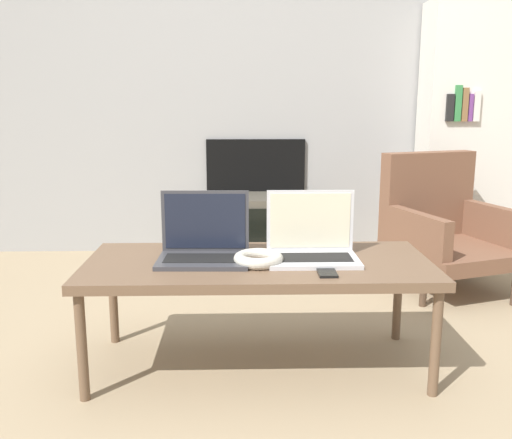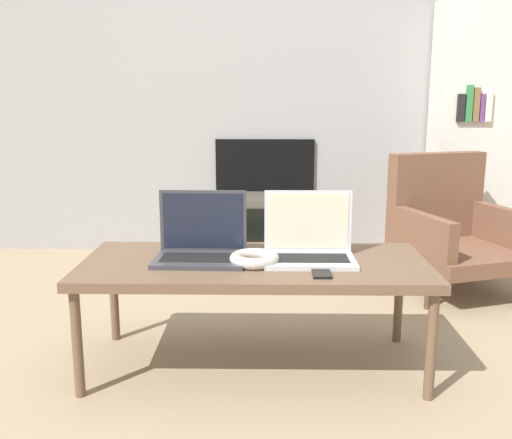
% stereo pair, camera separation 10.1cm
% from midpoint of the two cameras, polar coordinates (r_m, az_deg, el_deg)
% --- Properties ---
extents(ground_plane, '(14.00, 14.00, 0.00)m').
position_cam_midpoint_polar(ground_plane, '(2.05, 1.20, -17.89)').
color(ground_plane, '#998466').
extents(wall_back, '(7.00, 0.08, 2.60)m').
position_cam_midpoint_polar(wall_back, '(3.85, 1.17, 15.92)').
color(wall_back, '#999999').
rests_on(wall_back, ground_plane).
extents(table, '(1.29, 0.56, 0.43)m').
position_cam_midpoint_polar(table, '(2.15, 1.22, -4.99)').
color(table, brown).
rests_on(table, ground_plane).
extents(laptop_left, '(0.34, 0.24, 0.25)m').
position_cam_midpoint_polar(laptop_left, '(2.16, -4.18, -2.45)').
color(laptop_left, '#38383D').
rests_on(laptop_left, table).
extents(laptop_right, '(0.34, 0.23, 0.25)m').
position_cam_midpoint_polar(laptop_right, '(2.16, 6.65, -2.49)').
color(laptop_right, silver).
rests_on(laptop_right, table).
extents(headphones, '(0.18, 0.18, 0.04)m').
position_cam_midpoint_polar(headphones, '(2.09, 1.13, -3.95)').
color(headphones, beige).
rests_on(headphones, table).
extents(phone, '(0.06, 0.15, 0.01)m').
position_cam_midpoint_polar(phone, '(2.01, 7.95, -5.20)').
color(phone, black).
rests_on(phone, table).
extents(tv, '(0.58, 0.39, 0.41)m').
position_cam_midpoint_polar(tv, '(3.68, 1.66, -0.82)').
color(tv, '#4C473D').
rests_on(tv, ground_plane).
extents(armchair, '(0.73, 0.75, 0.73)m').
position_cam_midpoint_polar(armchair, '(3.29, 19.72, -0.60)').
color(armchair, brown).
rests_on(armchair, ground_plane).
extents(bookshelf, '(0.68, 0.32, 1.61)m').
position_cam_midpoint_polar(bookshelf, '(3.92, 22.85, 7.92)').
color(bookshelf, silver).
rests_on(bookshelf, ground_plane).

